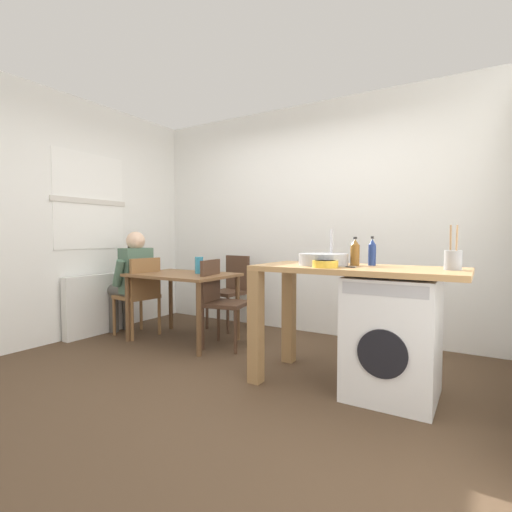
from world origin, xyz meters
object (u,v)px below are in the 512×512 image
(seated_person, at_px, (132,277))
(bottle_tall_green, at_px, (355,253))
(mixing_bowl, at_px, (325,264))
(utensil_crock, at_px, (453,260))
(chair_person_seat, at_px, (140,292))
(vase, at_px, (199,265))
(chair_spare_by_wall, at_px, (232,287))
(bottle_squat_brown, at_px, (372,252))
(chair_opposite, at_px, (220,298))
(dining_table, at_px, (183,282))
(washing_machine, at_px, (392,337))

(seated_person, relative_size, bottle_tall_green, 5.46)
(mixing_bowl, bearing_deg, utensil_crock, 17.37)
(chair_person_seat, height_order, seated_person, seated_person)
(bottle_tall_green, height_order, vase, bottle_tall_green)
(vase, bearing_deg, utensil_crock, -8.27)
(utensil_crock, relative_size, vase, 1.65)
(chair_person_seat, xyz_separation_m, vase, (0.70, 0.21, 0.32))
(chair_person_seat, distance_m, chair_spare_by_wall, 1.10)
(bottle_squat_brown, bearing_deg, vase, 172.61)
(chair_opposite, xyz_separation_m, vase, (-0.33, 0.06, 0.32))
(seated_person, distance_m, bottle_squat_brown, 2.80)
(bottle_squat_brown, bearing_deg, chair_spare_by_wall, 154.80)
(bottle_tall_green, relative_size, utensil_crock, 0.73)
(chair_person_seat, relative_size, utensil_crock, 3.00)
(chair_spare_by_wall, bearing_deg, bottle_tall_green, 160.71)
(chair_opposite, xyz_separation_m, bottle_tall_green, (1.48, -0.26, 0.51))
(seated_person, bearing_deg, chair_person_seat, -90.00)
(dining_table, distance_m, chair_opposite, 0.50)
(mixing_bowl, bearing_deg, bottle_squat_brown, 56.43)
(mixing_bowl, bearing_deg, bottle_tall_green, 65.80)
(mixing_bowl, xyz_separation_m, utensil_crock, (0.80, 0.25, 0.04))
(chair_opposite, xyz_separation_m, seated_person, (-1.18, -0.13, 0.16))
(chair_person_seat, relative_size, bottle_squat_brown, 4.01)
(chair_opposite, xyz_separation_m, mixing_bowl, (1.36, -0.55, 0.44))
(bottle_squat_brown, height_order, mixing_bowl, bottle_squat_brown)
(chair_person_seat, height_order, chair_opposite, same)
(utensil_crock, bearing_deg, bottle_tall_green, 176.81)
(seated_person, distance_m, utensil_crock, 3.36)
(chair_opposite, relative_size, seated_person, 0.75)
(chair_person_seat, distance_m, chair_opposite, 1.03)
(vase, bearing_deg, washing_machine, -11.06)
(dining_table, bearing_deg, vase, 33.69)
(vase, bearing_deg, chair_person_seat, -163.26)
(dining_table, xyz_separation_m, chair_person_seat, (-0.55, -0.11, -0.14))
(chair_person_seat, distance_m, seated_person, 0.23)
(chair_person_seat, distance_m, mixing_bowl, 2.45)
(chair_spare_by_wall, xyz_separation_m, vase, (0.04, -0.67, 0.32))
(bottle_squat_brown, xyz_separation_m, mixing_bowl, (-0.24, -0.36, -0.07))
(dining_table, xyz_separation_m, chair_spare_by_wall, (0.11, 0.77, -0.14))
(seated_person, distance_m, washing_machine, 2.99)
(washing_machine, height_order, mixing_bowl, mixing_bowl)
(chair_spare_by_wall, bearing_deg, mixing_bowl, 152.30)
(dining_table, relative_size, mixing_bowl, 5.95)
(seated_person, relative_size, utensil_crock, 4.01)
(washing_machine, height_order, vase, vase)
(bottle_tall_green, relative_size, vase, 1.21)
(bottle_tall_green, bearing_deg, seated_person, 177.11)
(chair_opposite, bearing_deg, vase, -111.84)
(chair_opposite, distance_m, washing_machine, 1.82)
(chair_person_seat, height_order, mixing_bowl, mixing_bowl)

